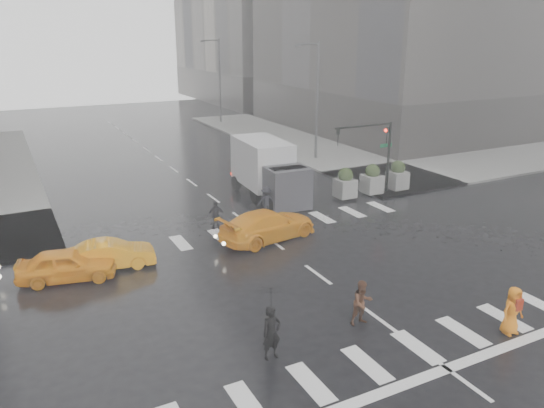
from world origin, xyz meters
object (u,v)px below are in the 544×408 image
pedestrian_brown (362,303)px  taxi_front (67,265)px  taxi_mid (111,254)px  box_truck (269,169)px  traffic_signal_pole (376,144)px  pedestrian_orange (512,310)px

pedestrian_brown → taxi_front: bearing=137.7°
pedestrian_brown → taxi_mid: size_ratio=0.44×
pedestrian_brown → box_truck: size_ratio=0.25×
traffic_signal_pole → pedestrian_orange: size_ratio=2.68×
traffic_signal_pole → box_truck: 6.64m
pedestrian_brown → taxi_mid: bearing=129.7°
pedestrian_brown → pedestrian_orange: pedestrian_orange is taller
pedestrian_orange → traffic_signal_pole: bearing=71.9°
taxi_front → box_truck: bearing=-50.7°
taxi_front → box_truck: 13.83m
taxi_mid → pedestrian_brown: bearing=-133.3°
taxi_front → taxi_mid: bearing=-65.6°
pedestrian_brown → taxi_front: size_ratio=0.42×
traffic_signal_pole → taxi_front: (-18.32, -3.73, -2.56)m
traffic_signal_pole → taxi_front: traffic_signal_pole is taller
pedestrian_brown → traffic_signal_pole: bearing=52.6°
taxi_front → box_truck: (12.32, 6.19, 1.18)m
pedestrian_orange → taxi_mid: (-10.83, 11.42, -0.24)m
taxi_mid → traffic_signal_pole: bearing=-69.8°
taxi_front → taxi_mid: 1.86m
pedestrian_orange → taxi_mid: 15.74m
traffic_signal_pole → pedestrian_brown: bearing=-129.1°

